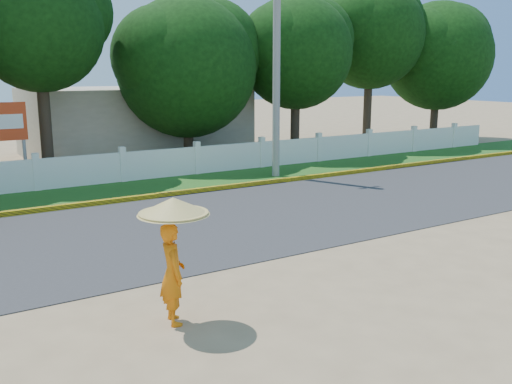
# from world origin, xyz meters

# --- Properties ---
(ground) EXTENTS (120.00, 120.00, 0.00)m
(ground) POSITION_xyz_m (0.00, 0.00, 0.00)
(ground) COLOR #9E8460
(ground) RESTS_ON ground
(road) EXTENTS (60.00, 7.00, 0.02)m
(road) POSITION_xyz_m (0.00, 4.50, 0.01)
(road) COLOR #38383A
(road) RESTS_ON ground
(grass_verge) EXTENTS (60.00, 3.50, 0.03)m
(grass_verge) POSITION_xyz_m (0.00, 9.75, 0.01)
(grass_verge) COLOR #2D601E
(grass_verge) RESTS_ON ground
(curb) EXTENTS (40.00, 0.18, 0.16)m
(curb) POSITION_xyz_m (0.00, 8.05, 0.08)
(curb) COLOR yellow
(curb) RESTS_ON ground
(fence) EXTENTS (40.00, 0.10, 1.10)m
(fence) POSITION_xyz_m (0.00, 11.20, 0.55)
(fence) COLOR silver
(fence) RESTS_ON ground
(building_near) EXTENTS (10.00, 6.00, 3.20)m
(building_near) POSITION_xyz_m (3.00, 18.00, 1.60)
(building_near) COLOR #B7AD99
(building_near) RESTS_ON ground
(utility_pole) EXTENTS (0.28, 0.28, 8.54)m
(utility_pole) POSITION_xyz_m (5.36, 9.18, 4.27)
(utility_pole) COLOR gray
(utility_pole) RESTS_ON ground
(monk_with_parasol) EXTENTS (1.14, 1.14, 2.07)m
(monk_with_parasol) POSITION_xyz_m (-3.24, -0.73, 1.35)
(monk_with_parasol) COLOR orange
(monk_with_parasol) RESTS_ON ground
(tree_row) EXTENTS (40.18, 7.40, 8.83)m
(tree_row) POSITION_xyz_m (3.27, 13.93, 4.96)
(tree_row) COLOR #473828
(tree_row) RESTS_ON ground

